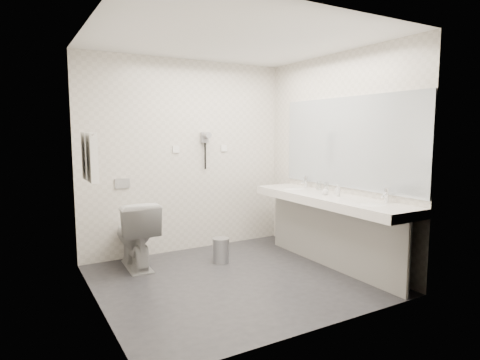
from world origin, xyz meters
TOP-DOWN VIEW (x-y plane):
  - floor at (0.00, 0.00)m, footprint 2.80×2.80m
  - ceiling at (0.00, 0.00)m, footprint 2.80×2.80m
  - wall_back at (0.00, 1.30)m, footprint 2.80×0.00m
  - wall_front at (0.00, -1.30)m, footprint 2.80×0.00m
  - wall_left at (-1.40, 0.00)m, footprint 0.00×2.60m
  - wall_right at (1.40, 0.00)m, footprint 0.00×2.60m
  - vanity_counter at (1.12, -0.20)m, footprint 0.55×2.20m
  - vanity_panel at (1.15, -0.20)m, footprint 0.03×2.15m
  - vanity_post_near at (1.18, -1.24)m, footprint 0.06×0.06m
  - vanity_post_far at (1.18, 0.84)m, footprint 0.06×0.06m
  - mirror at (1.39, -0.20)m, footprint 0.02×2.20m
  - basin_near at (1.12, -0.85)m, footprint 0.40×0.31m
  - basin_far at (1.12, 0.45)m, footprint 0.40×0.31m
  - faucet_near at (1.32, -0.85)m, footprint 0.04×0.04m
  - faucet_far at (1.32, 0.45)m, footprint 0.04×0.04m
  - soap_bottle_a at (1.26, -0.20)m, footprint 0.07×0.07m
  - soap_bottle_b at (1.12, -0.15)m, footprint 0.09×0.09m
  - soap_bottle_c at (1.17, -0.30)m, footprint 0.05×0.05m
  - glass_left at (1.25, -0.02)m, footprint 0.08×0.08m
  - glass_right at (1.31, 0.18)m, footprint 0.07×0.07m
  - toilet at (-0.81, 0.92)m, footprint 0.47×0.80m
  - flush_plate at (-0.85, 1.29)m, footprint 0.18×0.02m
  - pedal_bin at (0.13, 0.57)m, footprint 0.24×0.24m
  - bin_lid at (0.13, 0.57)m, footprint 0.20×0.20m
  - towel_rail at (-1.35, 0.55)m, footprint 0.02×0.62m
  - towel_near at (-1.34, 0.41)m, footprint 0.07×0.24m
  - towel_far at (-1.34, 0.69)m, footprint 0.07×0.24m
  - dryer_cradle at (0.25, 1.27)m, footprint 0.10×0.04m
  - dryer_barrel at (0.25, 1.20)m, footprint 0.08×0.14m
  - dryer_cord at (0.25, 1.26)m, footprint 0.02×0.02m
  - switch_plate_a at (-0.15, 1.29)m, footprint 0.09×0.02m
  - switch_plate_b at (0.55, 1.29)m, footprint 0.09×0.02m

SIDE VIEW (x-z plane):
  - floor at x=0.00m, z-range 0.00..0.00m
  - pedal_bin at x=0.13m, z-range 0.00..0.28m
  - bin_lid at x=0.13m, z-range 0.28..0.30m
  - vanity_panel at x=1.15m, z-range 0.00..0.75m
  - vanity_post_near at x=1.18m, z-range 0.00..0.75m
  - vanity_post_far at x=1.18m, z-range 0.00..0.75m
  - toilet at x=-0.81m, z-range 0.00..0.79m
  - vanity_counter at x=1.12m, z-range 0.75..0.85m
  - basin_near at x=1.12m, z-range 0.81..0.86m
  - basin_far at x=1.12m, z-range 0.81..0.86m
  - soap_bottle_b at x=1.12m, z-range 0.85..0.95m
  - soap_bottle_c at x=1.17m, z-range 0.85..0.96m
  - glass_right at x=1.31m, z-range 0.85..0.96m
  - soap_bottle_a at x=1.26m, z-range 0.85..0.96m
  - glass_left at x=1.25m, z-range 0.85..0.97m
  - faucet_near at x=1.32m, z-range 0.85..1.00m
  - faucet_far at x=1.32m, z-range 0.85..1.00m
  - flush_plate at x=-0.85m, z-range 0.89..1.01m
  - wall_back at x=0.00m, z-range -0.15..2.65m
  - wall_front at x=0.00m, z-range -0.15..2.65m
  - wall_left at x=-1.40m, z-range -0.05..2.55m
  - wall_right at x=1.40m, z-range -0.05..2.55m
  - dryer_cord at x=0.25m, z-range 1.07..1.43m
  - towel_near at x=-1.34m, z-range 1.09..1.57m
  - towel_far at x=-1.34m, z-range 1.09..1.57m
  - switch_plate_a at x=-0.15m, z-range 1.31..1.40m
  - switch_plate_b at x=0.55m, z-range 1.31..1.40m
  - mirror at x=1.39m, z-range 0.92..1.98m
  - dryer_cradle at x=0.25m, z-range 1.43..1.57m
  - dryer_barrel at x=0.25m, z-range 1.49..1.57m
  - towel_rail at x=-1.35m, z-range 1.54..1.56m
  - ceiling at x=0.00m, z-range 2.50..2.50m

